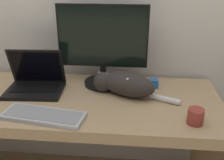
{
  "coord_description": "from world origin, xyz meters",
  "views": [
    {
      "loc": [
        0.33,
        -0.96,
        1.41
      ],
      "look_at": [
        0.21,
        0.3,
        0.85
      ],
      "focal_mm": 42.0,
      "sensor_mm": 36.0,
      "label": 1
    }
  ],
  "objects": [
    {
      "name": "monitor",
      "position": [
        0.13,
        0.52,
        0.97
      ],
      "size": [
        0.53,
        0.23,
        0.49
      ],
      "color": "black",
      "rests_on": "desk"
    },
    {
      "name": "external_keyboard",
      "position": [
        -0.11,
        0.1,
        0.74
      ],
      "size": [
        0.42,
        0.2,
        0.02
      ],
      "rotation": [
        0.0,
        0.0,
        -0.15
      ],
      "color": "#BCBCC1",
      "rests_on": "desk"
    },
    {
      "name": "coffee_mug",
      "position": [
        0.62,
        0.12,
        0.76
      ],
      "size": [
        0.08,
        0.08,
        0.08
      ],
      "color": "#9E382D",
      "rests_on": "desk"
    },
    {
      "name": "laptop",
      "position": [
        -0.25,
        0.4,
        0.77
      ],
      "size": [
        0.33,
        0.25,
        0.24
      ],
      "rotation": [
        0.0,
        0.0,
        0.05
      ],
      "color": "black",
      "rests_on": "desk"
    },
    {
      "name": "desk",
      "position": [
        0.0,
        0.33,
        0.58
      ],
      "size": [
        1.63,
        0.66,
        0.72
      ],
      "color": "tan",
      "rests_on": "ground_plane"
    },
    {
      "name": "small_toy",
      "position": [
        0.45,
        0.5,
        0.75
      ],
      "size": [
        0.05,
        0.05,
        0.05
      ],
      "color": "#2D6BB7",
      "rests_on": "desk"
    },
    {
      "name": "cat",
      "position": [
        0.27,
        0.39,
        0.8
      ],
      "size": [
        0.49,
        0.27,
        0.14
      ],
      "rotation": [
        0.0,
        0.0,
        -0.41
      ],
      "color": "#332D28",
      "rests_on": "desk"
    }
  ]
}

